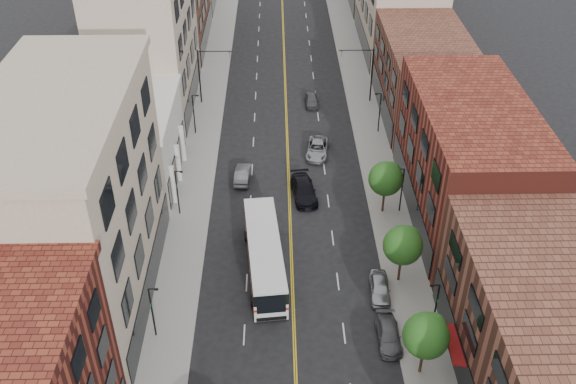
{
  "coord_description": "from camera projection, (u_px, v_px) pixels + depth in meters",
  "views": [
    {
      "loc": [
        -1.18,
        -27.22,
        38.9
      ],
      "look_at": [
        -0.25,
        20.61,
        5.0
      ],
      "focal_mm": 40.0,
      "sensor_mm": 36.0,
      "label": 1
    }
  ],
  "objects": [
    {
      "name": "tree_r_2",
      "position": [
        404.0,
        244.0,
        53.95
      ],
      "size": [
        3.4,
        3.4,
        5.59
      ],
      "color": "black",
      "rests_on": "sidewalk_right"
    },
    {
      "name": "tree_r_3",
      "position": [
        387.0,
        178.0,
        62.11
      ],
      "size": [
        3.4,
        3.4,
        5.59
      ],
      "color": "black",
      "rests_on": "sidewalk_right"
    },
    {
      "name": "car_lane_c",
      "position": [
        311.0,
        100.0,
        82.97
      ],
      "size": [
        1.71,
        4.04,
        1.36
      ],
      "primitive_type": "imported",
      "rotation": [
        0.0,
        0.0,
        0.02
      ],
      "color": "#414145",
      "rests_on": "ground"
    },
    {
      "name": "bldg_l_white",
      "position": [
        127.0,
        144.0,
        67.42
      ],
      "size": [
        10.0,
        14.0,
        8.0
      ],
      "primitive_type": "cube",
      "color": "silver",
      "rests_on": "ground"
    },
    {
      "name": "bldg_l_tanoffice",
      "position": [
        75.0,
        209.0,
        49.85
      ],
      "size": [
        10.0,
        22.0,
        18.0
      ],
      "primitive_type": "cube",
      "color": "tan",
      "rests_on": "ground"
    },
    {
      "name": "lamp_l_1",
      "position": [
        152.0,
        310.0,
        49.35
      ],
      "size": [
        0.81,
        0.55,
        5.05
      ],
      "color": "black",
      "rests_on": "sidewalk_left"
    },
    {
      "name": "signal_mast_left",
      "position": [
        205.0,
        70.0,
        81.02
      ],
      "size": [
        4.49,
        0.18,
        7.2
      ],
      "color": "black",
      "rests_on": "sidewalk_left"
    },
    {
      "name": "car_parked_far",
      "position": [
        380.0,
        288.0,
        54.49
      ],
      "size": [
        1.92,
        4.3,
        1.43
      ],
      "primitive_type": "imported",
      "rotation": [
        0.0,
        0.0,
        -0.05
      ],
      "color": "#A7A9AF",
      "rests_on": "ground"
    },
    {
      "name": "tree_r_1",
      "position": [
        427.0,
        334.0,
        45.8
      ],
      "size": [
        3.4,
        3.4,
        5.59
      ],
      "color": "black",
      "rests_on": "sidewalk_right"
    },
    {
      "name": "car_lane_behind",
      "position": [
        243.0,
        174.0,
        68.72
      ],
      "size": [
        1.79,
        4.43,
        1.43
      ],
      "primitive_type": "imported",
      "rotation": [
        0.0,
        0.0,
        3.08
      ],
      "color": "#57565C",
      "rests_on": "ground"
    },
    {
      "name": "sidewalk_right",
      "position": [
        375.0,
        153.0,
        73.38
      ],
      "size": [
        4.0,
        110.0,
        0.15
      ],
      "primitive_type": "cube",
      "color": "gray",
      "rests_on": "ground"
    },
    {
      "name": "bldg_r_far_a",
      "position": [
        424.0,
        76.0,
        78.8
      ],
      "size": [
        10.0,
        20.0,
        10.0
      ],
      "primitive_type": "cube",
      "color": "brown",
      "rests_on": "ground"
    },
    {
      "name": "car_parked_mid",
      "position": [
        389.0,
        335.0,
        50.32
      ],
      "size": [
        1.8,
        4.41,
        1.28
      ],
      "primitive_type": "imported",
      "rotation": [
        0.0,
        0.0,
        0.0
      ],
      "color": "#515156",
      "rests_on": "ground"
    },
    {
      "name": "lamp_r_1",
      "position": [
        435.0,
        306.0,
        49.69
      ],
      "size": [
        0.81,
        0.55,
        5.05
      ],
      "color": "black",
      "rests_on": "sidewalk_right"
    },
    {
      "name": "bldg_r_near",
      "position": [
        556.0,
        370.0,
        42.09
      ],
      "size": [
        10.0,
        26.0,
        10.0
      ],
      "primitive_type": "cube",
      "color": "brown",
      "rests_on": "ground"
    },
    {
      "name": "lamp_l_2",
      "position": [
        178.0,
        190.0,
        62.4
      ],
      "size": [
        0.81,
        0.55,
        5.05
      ],
      "color": "black",
      "rests_on": "sidewalk_left"
    },
    {
      "name": "lamp_l_3",
      "position": [
        194.0,
        112.0,
        75.45
      ],
      "size": [
        0.81,
        0.55,
        5.05
      ],
      "color": "black",
      "rests_on": "sidewalk_left"
    },
    {
      "name": "city_bus",
      "position": [
        264.0,
        253.0,
        56.31
      ],
      "size": [
        4.04,
        13.13,
        3.32
      ],
      "rotation": [
        0.0,
        0.0,
        0.09
      ],
      "color": "silver",
      "rests_on": "ground"
    },
    {
      "name": "car_lane_b",
      "position": [
        317.0,
        149.0,
        73.0
      ],
      "size": [
        3.08,
        5.5,
        1.45
      ],
      "primitive_type": "imported",
      "rotation": [
        0.0,
        0.0,
        -0.13
      ],
      "color": "gray",
      "rests_on": "ground"
    },
    {
      "name": "bldg_r_mid",
      "position": [
        468.0,
        161.0,
        61.09
      ],
      "size": [
        10.0,
        22.0,
        12.0
      ],
      "primitive_type": "cube",
      "color": "#5B1E17",
      "rests_on": "ground"
    },
    {
      "name": "bldg_l_far_a",
      "position": [
        147.0,
        38.0,
        78.4
      ],
      "size": [
        10.0,
        20.0,
        18.0
      ],
      "primitive_type": "cube",
      "color": "tan",
      "rests_on": "ground"
    },
    {
      "name": "bldg_r_far_b",
      "position": [
        399.0,
        2.0,
        94.77
      ],
      "size": [
        10.0,
        22.0,
        14.0
      ],
      "primitive_type": "cube",
      "color": "tan",
      "rests_on": "ground"
    },
    {
      "name": "car_lane_a",
      "position": [
        304.0,
        190.0,
        66.15
      ],
      "size": [
        3.03,
        5.89,
        1.63
      ],
      "primitive_type": "imported",
      "rotation": [
        0.0,
        0.0,
        0.14
      ],
      "color": "black",
      "rests_on": "ground"
    },
    {
      "name": "lamp_r_3",
      "position": [
        379.0,
        110.0,
        75.8
      ],
      "size": [
        0.81,
        0.55,
        5.05
      ],
      "color": "black",
      "rests_on": "sidewalk_right"
    },
    {
      "name": "sidewalk_left",
      "position": [
        200.0,
        155.0,
        73.06
      ],
      "size": [
        4.0,
        110.0,
        0.15
      ],
      "primitive_type": "cube",
      "color": "gray",
      "rests_on": "ground"
    },
    {
      "name": "lamp_r_2",
      "position": [
        402.0,
        188.0,
        62.75
      ],
      "size": [
        0.81,
        0.55,
        5.05
      ],
      "color": "black",
      "rests_on": "sidewalk_right"
    },
    {
      "name": "signal_mast_right",
      "position": [
        367.0,
        69.0,
        81.34
      ],
      "size": [
        4.49,
        0.18,
        7.2
      ],
      "color": "black",
      "rests_on": "sidewalk_right"
    }
  ]
}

